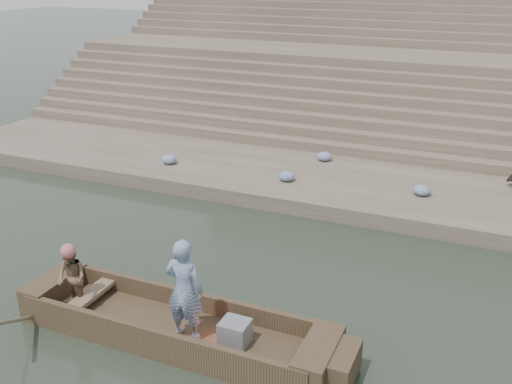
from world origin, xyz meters
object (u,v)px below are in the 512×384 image
Objects in this scene: main_rowboat at (175,332)px; rowing_man at (72,278)px; standing_man at (184,290)px; television at (234,332)px.

rowing_man reaches higher than main_rowboat.
rowing_man is (-1.93, -0.19, 0.71)m from main_rowboat.
standing_man is (0.33, -0.15, 1.00)m from main_rowboat.
rowing_man is at bearing -174.26° from main_rowboat.
main_rowboat is 10.87× the size of television.
main_rowboat is at bearing 21.87° from rowing_man.
standing_man is 1.49× the size of rowing_man.
standing_man is 3.86× the size of television.
rowing_man is at bearing -1.48° from standing_man.
rowing_man is 3.09m from television.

